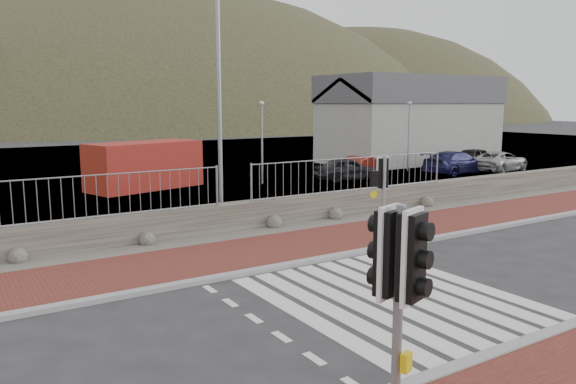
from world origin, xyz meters
TOP-DOWN VIEW (x-y plane):
  - ground at (0.00, 0.00)m, footprint 220.00×220.00m
  - sidewalk_far at (0.00, 4.50)m, footprint 40.00×3.00m
  - kerb_near at (0.00, -3.00)m, footprint 40.00×0.25m
  - kerb_far at (0.00, 3.00)m, footprint 40.00×0.25m
  - zebra_crossing at (-0.00, 0.00)m, footprint 4.62×5.60m
  - gravel_strip at (0.00, 6.50)m, footprint 40.00×1.50m
  - stone_wall at (0.00, 7.30)m, footprint 40.00×0.60m
  - railing at (0.00, 7.15)m, footprint 18.07×0.07m
  - quay at (0.00, 27.90)m, footprint 120.00×40.00m
  - water at (0.00, 62.90)m, footprint 220.00×50.00m
  - harbor_building at (20.00, 19.90)m, footprint 12.20×6.20m
  - hills_backdrop at (6.74, 87.90)m, footprint 254.00×90.00m
  - traffic_signal_near at (-3.52, -3.88)m, footprint 0.48×0.37m
  - traffic_signal_far at (2.95, 3.58)m, footprint 0.63×0.34m
  - streetlight at (0.11, 8.05)m, footprint 1.59×0.76m
  - shipping_container at (0.55, 17.59)m, footprint 5.71×3.62m
  - car_a at (10.37, 14.52)m, footprint 3.77×2.24m
  - car_b at (11.87, 15.12)m, footprint 3.77×2.31m
  - car_c at (17.32, 13.41)m, footprint 4.69×2.30m
  - car_d at (20.41, 12.83)m, footprint 4.60×2.78m
  - car_e at (21.12, 15.06)m, footprint 3.72×1.75m

SIDE VIEW (x-z plane):
  - hills_backdrop at x=6.74m, z-range -73.05..26.95m
  - ground at x=0.00m, z-range 0.00..0.00m
  - quay at x=0.00m, z-range -0.25..0.25m
  - water at x=0.00m, z-range -0.03..0.03m
  - zebra_crossing at x=0.00m, z-range 0.00..0.01m
  - gravel_strip at x=0.00m, z-range 0.00..0.06m
  - sidewalk_far at x=0.00m, z-range 0.00..0.08m
  - kerb_near at x=0.00m, z-range -0.01..0.11m
  - kerb_far at x=0.00m, z-range -0.01..0.11m
  - stone_wall at x=0.00m, z-range 0.00..0.90m
  - car_b at x=11.87m, z-range 0.00..1.17m
  - car_d at x=20.41m, z-range 0.00..1.19m
  - car_a at x=10.37m, z-range 0.00..1.20m
  - car_e at x=21.12m, z-range 0.00..1.23m
  - car_c at x=17.32m, z-range 0.00..1.31m
  - shipping_container at x=0.55m, z-range 0.00..2.21m
  - railing at x=0.00m, z-range 1.21..2.43m
  - traffic_signal_far at x=2.95m, z-range 0.57..3.11m
  - traffic_signal_near at x=-3.52m, z-range 0.64..3.57m
  - harbor_building at x=20.00m, z-range 0.03..5.83m
  - streetlight at x=0.11m, z-range 0.49..8.35m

